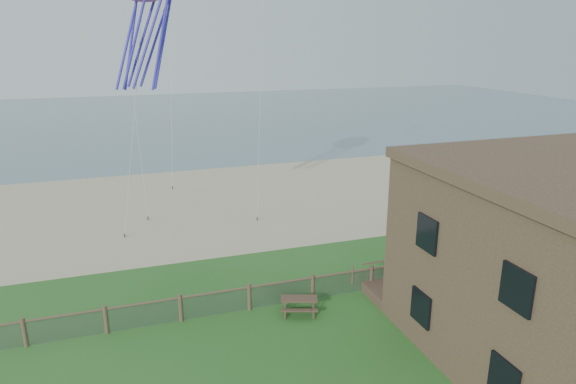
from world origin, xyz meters
TOP-DOWN VIEW (x-y plane):
  - sand_beach at (0.00, 22.00)m, footprint 72.00×20.00m
  - ocean at (0.00, 66.00)m, footprint 160.00×68.00m
  - chainlink_fence at (0.00, 6.00)m, footprint 36.20×0.20m
  - motel_deck at (13.00, 5.00)m, footprint 15.00×2.00m
  - picnic_table at (1.98, 5.00)m, footprint 1.87×1.63m
  - octopus_kite at (-3.04, 13.80)m, footprint 4.01×3.07m

SIDE VIEW (x-z plane):
  - ocean at x=0.00m, z-range -0.01..0.01m
  - sand_beach at x=0.00m, z-range -0.01..0.01m
  - motel_deck at x=13.00m, z-range 0.00..0.50m
  - picnic_table at x=1.98m, z-range 0.00..0.67m
  - chainlink_fence at x=0.00m, z-range -0.07..1.18m
  - octopus_kite at x=-3.04m, z-range 8.98..16.61m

